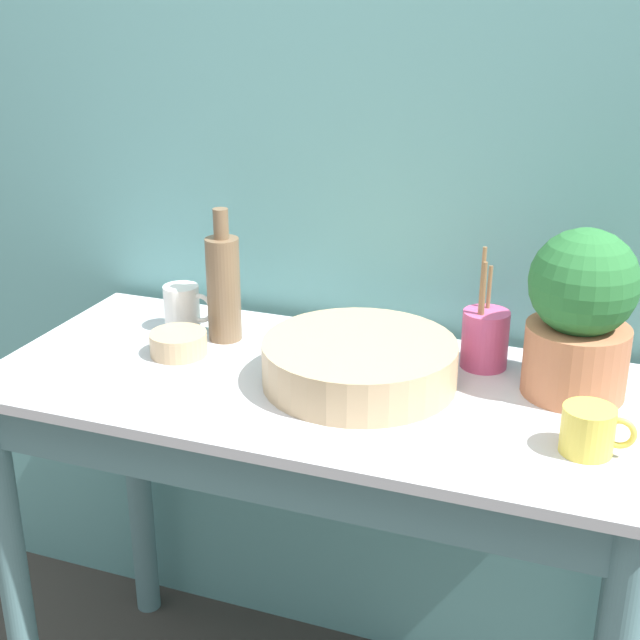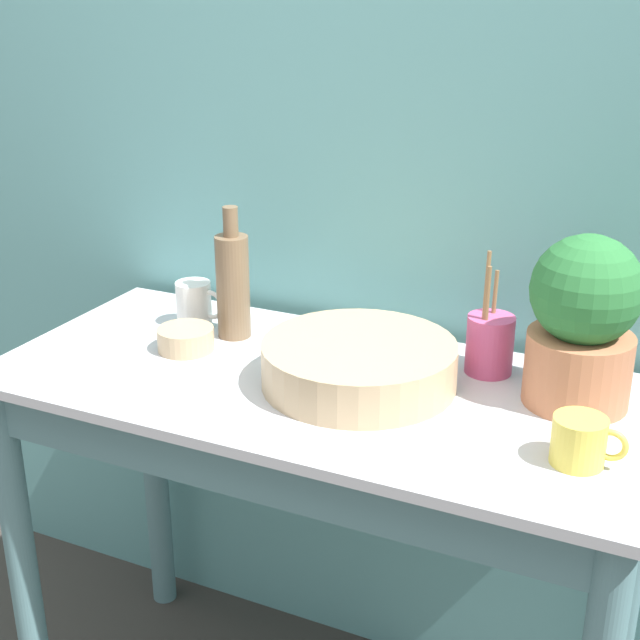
% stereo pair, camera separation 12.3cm
% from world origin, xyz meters
% --- Properties ---
extents(wall_back, '(6.00, 0.05, 2.40)m').
position_xyz_m(wall_back, '(0.00, 0.62, 1.20)').
color(wall_back, '#609E9E').
rests_on(wall_back, ground_plane).
extents(counter_table, '(1.23, 0.57, 0.85)m').
position_xyz_m(counter_table, '(0.00, 0.26, 0.65)').
color(counter_table, slate).
rests_on(counter_table, ground_plane).
extents(potted_plant, '(0.19, 0.19, 0.30)m').
position_xyz_m(potted_plant, '(0.44, 0.39, 1.00)').
color(potted_plant, '#B7704C').
rests_on(potted_plant, counter_table).
extents(bowl_wash_large, '(0.35, 0.35, 0.08)m').
position_xyz_m(bowl_wash_large, '(0.07, 0.30, 0.89)').
color(bowl_wash_large, tan).
rests_on(bowl_wash_large, counter_table).
extents(bottle_tall, '(0.07, 0.07, 0.27)m').
position_xyz_m(bottle_tall, '(-0.25, 0.40, 0.96)').
color(bottle_tall, brown).
rests_on(bottle_tall, counter_table).
extents(mug_white, '(0.11, 0.07, 0.10)m').
position_xyz_m(mug_white, '(-0.35, 0.42, 0.90)').
color(mug_white, white).
rests_on(mug_white, counter_table).
extents(mug_yellow, '(0.11, 0.08, 0.08)m').
position_xyz_m(mug_yellow, '(0.48, 0.18, 0.89)').
color(mug_yellow, '#E5CC4C').
rests_on(mug_yellow, counter_table).
extents(bowl_small_tan, '(0.11, 0.11, 0.05)m').
position_xyz_m(bowl_small_tan, '(-0.30, 0.30, 0.87)').
color(bowl_small_tan, tan).
rests_on(bowl_small_tan, counter_table).
extents(utensil_cup, '(0.09, 0.09, 0.24)m').
position_xyz_m(utensil_cup, '(0.27, 0.45, 0.91)').
color(utensil_cup, '#CC4C7F').
rests_on(utensil_cup, counter_table).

